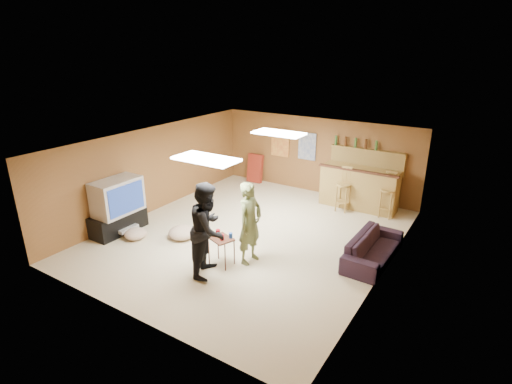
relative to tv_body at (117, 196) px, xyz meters
The scene contains 32 objects.
ground 3.18m from the tv_body, 29.51° to the left, with size 7.00×7.00×0.00m, color beige.
ceiling 3.31m from the tv_body, 29.51° to the left, with size 6.00×7.00×0.02m, color silver.
wall_back 5.66m from the tv_body, 62.08° to the left, with size 6.00×0.02×2.20m, color brown.
wall_front 3.33m from the tv_body, 37.04° to the right, with size 6.00×0.02×2.20m, color brown.
wall_left 1.55m from the tv_body, 103.13° to the left, with size 0.02×7.00×2.20m, color brown.
wall_right 5.85m from the tv_body, 14.87° to the left, with size 0.02×7.00×2.20m, color brown.
tv_stand 0.65m from the tv_body, behind, with size 0.55×1.30×0.50m, color black.
dvd_box 0.76m from the tv_body, ahead, with size 0.35×0.50×0.08m, color #B2B2B7.
tv_body is the anchor object (origin of this frame).
tv_screen 0.31m from the tv_body, ahead, with size 0.02×0.95×0.65m, color navy.
bar_counter 6.09m from the tv_body, 47.00° to the left, with size 2.00×0.60×1.10m, color olive.
bar_lip 5.91m from the tv_body, 45.34° to the left, with size 2.10×0.12×0.05m, color #3C1D13.
bar_shelf 6.45m from the tv_body, 49.74° to the left, with size 2.00×0.18×0.05m, color olive.
bar_backing 6.44m from the tv_body, 49.85° to the left, with size 2.00×0.14×0.60m, color olive.
poster_left 5.19m from the tv_body, 73.70° to the left, with size 0.60×0.03×0.85m, color #BF3F26.
poster_right 5.51m from the tv_body, 64.65° to the left, with size 0.55×0.03×0.80m, color #334C99.
folding_chair_stack 4.86m from the tv_body, 82.29° to the left, with size 0.50×0.14×0.90m, color maroon.
ceiling_panel_front 2.94m from the tv_body, ahead, with size 1.20×0.60×0.04m, color white.
ceiling_panel_back 3.99m from the tv_body, 45.54° to the left, with size 1.20×0.60×0.04m, color white.
person_olive 3.30m from the tv_body, ahead, with size 0.61×0.40×1.68m, color #5A653B.
person_black 2.85m from the tv_body, ahead, with size 0.88×0.69×1.82m, color black.
sofa 5.70m from the tv_body, 19.29° to the left, with size 1.85×0.72×0.54m, color black.
tray_table 2.93m from the tv_body, ahead, with size 0.45×0.36×0.59m, color #3C1D13.
cup_red_near 2.75m from the tv_body, ahead, with size 0.09×0.09×0.12m, color #A70B15.
cup_red_far 2.94m from the tv_body, ahead, with size 0.08×0.08×0.11m, color #A70B15.
cup_blue 3.04m from the tv_body, ahead, with size 0.07×0.07×0.10m, color #1744A0.
bar_stool_left 5.58m from the tv_body, 45.92° to the left, with size 0.40×0.40×1.28m, color olive, non-canonical shape.
bar_stool_right 6.51m from the tv_body, 40.25° to the left, with size 0.37×0.37×1.16m, color olive, non-canonical shape.
cushion_near_tv 1.68m from the tv_body, 20.92° to the left, with size 0.61×0.61×0.28m, color tan.
cushion_mid 1.73m from the tv_body, 24.78° to the left, with size 0.41×0.41×0.18m, color tan.
cushion_far 0.95m from the tv_body, ahead, with size 0.50×0.50×0.23m, color tan.
bottle_row 6.24m from the tv_body, 52.02° to the left, with size 1.20×0.08×0.26m, color #3F7233, non-canonical shape.
Camera 1 is at (4.53, -6.95, 4.12)m, focal length 28.00 mm.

